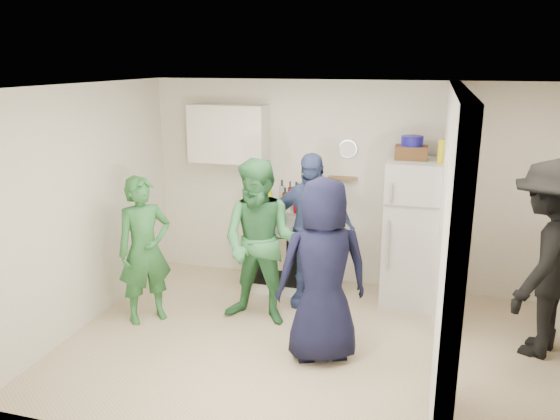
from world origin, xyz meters
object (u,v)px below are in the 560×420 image
at_px(stove, 283,247).
at_px(yellow_cup_stack_top, 442,151).
at_px(blue_bowl, 412,141).
at_px(person_green_left, 145,250).
at_px(person_navy, 323,271).
at_px(person_denim, 310,230).
at_px(wicker_basket, 411,153).
at_px(person_nook, 545,259).
at_px(fridge, 415,233).
at_px(person_green_center, 261,243).

distance_m(stove, yellow_cup_stack_top, 2.19).
relative_size(blue_bowl, person_green_left, 0.15).
distance_m(blue_bowl, person_navy, 1.96).
relative_size(blue_bowl, person_denim, 0.14).
relative_size(wicker_basket, person_denim, 0.20).
distance_m(blue_bowl, person_nook, 1.83).
height_order(stove, person_navy, person_navy).
bearing_deg(person_navy, person_green_left, -30.05).
bearing_deg(yellow_cup_stack_top, person_nook, -36.77).
bearing_deg(fridge, yellow_cup_stack_top, -24.44).
distance_m(wicker_basket, person_denim, 1.41).
height_order(person_denim, person_navy, person_denim).
height_order(fridge, wicker_basket, wicker_basket).
relative_size(person_green_left, person_navy, 0.91).
height_order(wicker_basket, yellow_cup_stack_top, yellow_cup_stack_top).
height_order(person_green_center, person_denim, same).
bearing_deg(wicker_basket, person_nook, -34.17).
distance_m(fridge, blue_bowl, 1.04).
xyz_separation_m(fridge, person_denim, (-1.14, -0.39, 0.05)).
bearing_deg(person_denim, person_green_center, -124.82).
height_order(wicker_basket, person_green_left, wicker_basket).
bearing_deg(person_navy, person_nook, 176.16).
relative_size(person_navy, person_nook, 0.93).
height_order(yellow_cup_stack_top, person_green_center, yellow_cup_stack_top).
distance_m(person_green_center, person_denim, 0.69).
xyz_separation_m(stove, fridge, (1.55, -0.03, 0.32)).
height_order(blue_bowl, person_green_left, blue_bowl).
relative_size(yellow_cup_stack_top, person_green_center, 0.14).
bearing_deg(person_green_center, stove, 95.90).
distance_m(wicker_basket, blue_bowl, 0.13).
distance_m(yellow_cup_stack_top, person_nook, 1.49).
height_order(fridge, person_nook, person_nook).
distance_m(yellow_cup_stack_top, person_navy, 1.94).
xyz_separation_m(wicker_basket, person_nook, (1.30, -0.89, -0.80)).
xyz_separation_m(blue_bowl, person_green_center, (-1.43, -1.00, -0.98)).
xyz_separation_m(fridge, yellow_cup_stack_top, (0.22, -0.10, 0.96)).
xyz_separation_m(yellow_cup_stack_top, person_navy, (-0.98, -1.40, -0.92)).
distance_m(fridge, wicker_basket, 0.91).
xyz_separation_m(blue_bowl, yellow_cup_stack_top, (0.32, -0.15, -0.08)).
height_order(stove, person_green_center, person_green_center).
bearing_deg(person_nook, fridge, -98.94).
bearing_deg(wicker_basket, yellow_cup_stack_top, -25.11).
bearing_deg(person_denim, fridge, 18.96).
bearing_deg(blue_bowl, person_nook, -34.17).
relative_size(person_denim, person_navy, 1.02).
xyz_separation_m(blue_bowl, person_denim, (-1.04, -0.44, -0.98)).
distance_m(person_green_left, person_denim, 1.80).
relative_size(fridge, person_green_center, 0.94).
relative_size(person_green_center, person_denim, 1.00).
distance_m(fridge, person_navy, 1.69).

